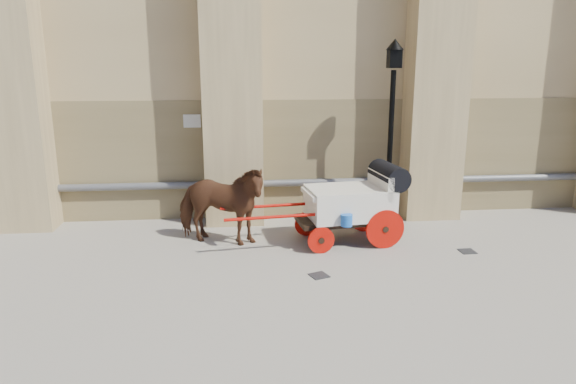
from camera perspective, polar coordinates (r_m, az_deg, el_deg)
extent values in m
plane|color=gray|center=(9.70, 0.17, -9.42)|extent=(90.00, 90.00, 0.00)
cube|color=olive|center=(13.53, 6.81, 3.89)|extent=(44.00, 0.35, 3.00)
cylinder|color=#59595B|center=(13.39, 6.98, 1.16)|extent=(42.00, 0.18, 0.18)
cube|color=beige|center=(12.94, -10.61, 7.76)|extent=(0.42, 0.04, 0.32)
imported|color=#55311B|center=(11.22, -7.55, -1.42)|extent=(2.32, 1.61, 1.79)
cube|color=black|center=(11.44, 6.32, -3.01)|extent=(2.19, 1.19, 0.11)
cube|color=silver|center=(11.37, 6.82, -1.15)|extent=(1.93, 1.39, 0.66)
cube|color=silver|center=(11.53, 10.22, 0.89)|extent=(0.28, 1.20, 0.52)
cube|color=silver|center=(11.07, 2.91, -0.21)|extent=(0.45, 1.08, 0.09)
cylinder|color=black|center=(11.56, 11.13, 1.85)|extent=(0.67, 1.24, 0.53)
cylinder|color=#BA0D04|center=(11.19, 10.74, -4.08)|extent=(0.86, 0.16, 0.85)
cylinder|color=#BA0D04|center=(12.23, 8.58, -2.42)|extent=(0.86, 0.16, 0.85)
cylinder|color=#BA0D04|center=(10.77, 3.69, -5.37)|extent=(0.57, 0.12, 0.57)
cylinder|color=#BA0D04|center=(11.85, 2.10, -3.53)|extent=(0.57, 0.12, 0.57)
cylinder|color=#BA0D04|center=(10.56, -0.98, -2.76)|extent=(2.27, 0.34, 0.07)
cylinder|color=#BA0D04|center=(11.37, -1.84, -1.55)|extent=(2.27, 0.34, 0.07)
cylinder|color=blue|center=(10.72, 6.52, -3.13)|extent=(0.25, 0.25, 0.25)
cylinder|color=black|center=(12.52, 11.25, 4.59)|extent=(0.12, 0.12, 3.73)
cone|color=black|center=(12.89, 10.90, -2.78)|extent=(0.37, 0.37, 0.37)
cube|color=black|center=(12.36, 11.73, 14.34)|extent=(0.29, 0.29, 0.43)
cone|color=black|center=(12.36, 11.81, 15.78)|extent=(0.41, 0.41, 0.25)
cube|color=black|center=(9.76, 3.46, -9.24)|extent=(0.41, 0.41, 0.01)
cube|color=black|center=(11.57, 19.29, -6.24)|extent=(0.33, 0.33, 0.01)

